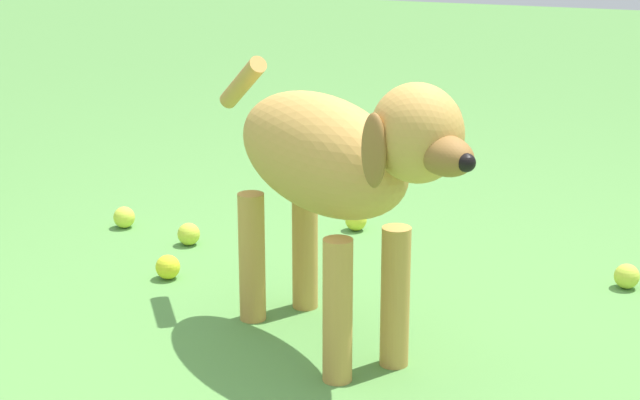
{
  "coord_description": "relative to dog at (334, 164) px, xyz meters",
  "views": [
    {
      "loc": [
        -0.74,
        1.98,
        1.03
      ],
      "look_at": [
        0.03,
        -0.16,
        0.34
      ],
      "focal_mm": 59.75,
      "sensor_mm": 36.0,
      "label": 1
    }
  ],
  "objects": [
    {
      "name": "tennis_ball_3",
      "position": [
        0.56,
        -0.27,
        -0.41
      ],
      "size": [
        0.07,
        0.07,
        0.07
      ],
      "primitive_type": "sphere",
      "color": "yellow",
      "rests_on": "ground"
    },
    {
      "name": "dog",
      "position": [
        0.0,
        0.0,
        0.0
      ],
      "size": [
        0.8,
        0.66,
        0.66
      ],
      "rotation": [
        0.0,
        0.0,
        2.46
      ],
      "color": "#C69347",
      "rests_on": "ground"
    },
    {
      "name": "tennis_ball_1",
      "position": [
        -0.6,
        -0.62,
        -0.41
      ],
      "size": [
        0.07,
        0.07,
        0.07
      ],
      "primitive_type": "sphere",
      "color": "#C2D340",
      "rests_on": "ground"
    },
    {
      "name": "ground",
      "position": [
        0.01,
        0.12,
        -0.44
      ],
      "size": [
        14.0,
        14.0,
        0.0
      ],
      "primitive_type": "plane",
      "color": "#548C42"
    },
    {
      "name": "tennis_ball_2",
      "position": [
        0.21,
        -0.83,
        -0.41
      ],
      "size": [
        0.07,
        0.07,
        0.07
      ],
      "primitive_type": "sphere",
      "color": "#CED333",
      "rests_on": "ground"
    },
    {
      "name": "tennis_ball_4",
      "position": [
        0.63,
        -0.54,
        -0.41
      ],
      "size": [
        0.07,
        0.07,
        0.07
      ],
      "primitive_type": "sphere",
      "color": "#C8D93C",
      "rests_on": "ground"
    },
    {
      "name": "tennis_ball_0",
      "position": [
        0.89,
        -0.61,
        -0.41
      ],
      "size": [
        0.07,
        0.07,
        0.07
      ],
      "primitive_type": "sphere",
      "color": "#CFE141",
      "rests_on": "ground"
    }
  ]
}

